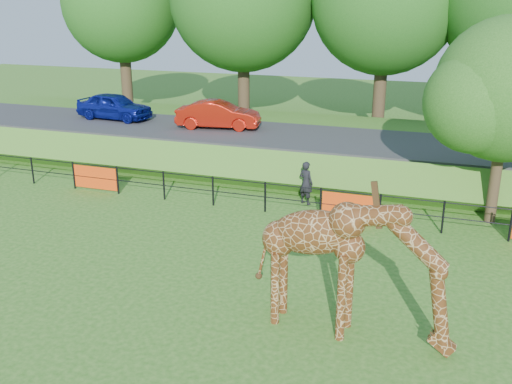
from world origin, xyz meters
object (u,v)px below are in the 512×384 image
(giraffe, at_px, (353,269))
(visitor, at_px, (306,183))
(car_blue, at_px, (114,106))
(tree_east, at_px, (510,95))
(car_red, at_px, (218,115))

(giraffe, xyz_separation_m, visitor, (-3.11, 8.08, -0.81))
(car_blue, xyz_separation_m, visitor, (11.33, -5.27, -1.28))
(tree_east, bearing_deg, car_red, 158.69)
(car_red, distance_m, tree_east, 13.08)
(car_red, bearing_deg, tree_east, -120.80)
(car_red, relative_size, visitor, 2.40)
(car_red, height_order, visitor, car_red)
(visitor, xyz_separation_m, tree_east, (6.45, 0.35, 3.47))
(giraffe, bearing_deg, car_blue, 142.44)
(giraffe, relative_size, car_red, 1.17)
(car_blue, relative_size, tree_east, 0.58)
(visitor, bearing_deg, car_red, -17.47)
(giraffe, height_order, car_red, giraffe)
(giraffe, xyz_separation_m, car_blue, (-14.44, 13.35, 0.47))
(giraffe, height_order, tree_east, tree_east)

